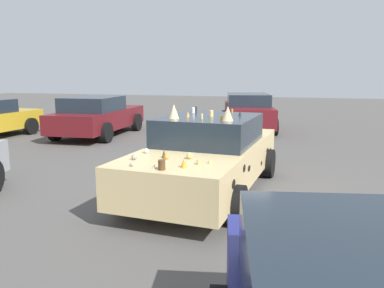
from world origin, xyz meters
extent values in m
plane|color=#514F4C|center=(0.00, 0.00, 0.00)|extent=(60.00, 60.00, 0.00)
cube|color=#D8BC7F|center=(0.00, 0.00, 0.59)|extent=(4.76, 2.19, 0.66)
cube|color=#1E2833|center=(0.12, -0.01, 1.17)|extent=(2.09, 1.82, 0.50)
cylinder|color=black|center=(-1.50, -0.80, 0.30)|extent=(0.63, 0.27, 0.61)
cylinder|color=black|center=(-1.35, 1.04, 0.30)|extent=(0.63, 0.27, 0.61)
cylinder|color=black|center=(1.35, -1.04, 0.30)|extent=(0.63, 0.27, 0.61)
cylinder|color=black|center=(1.50, 0.80, 0.30)|extent=(0.63, 0.27, 0.61)
ellipsoid|color=black|center=(0.59, -0.96, 0.47)|extent=(0.12, 0.03, 0.09)
ellipsoid|color=black|center=(-0.64, 0.97, 0.42)|extent=(0.18, 0.03, 0.14)
ellipsoid|color=black|center=(1.25, -1.02, 0.61)|extent=(0.19, 0.04, 0.10)
ellipsoid|color=black|center=(-0.59, -0.86, 0.64)|extent=(0.18, 0.03, 0.11)
ellipsoid|color=black|center=(1.77, 0.76, 0.43)|extent=(0.13, 0.03, 0.16)
ellipsoid|color=black|center=(0.23, 0.89, 0.55)|extent=(0.17, 0.03, 0.15)
ellipsoid|color=black|center=(0.22, 0.90, 0.47)|extent=(0.14, 0.03, 0.16)
ellipsoid|color=black|center=(1.71, -1.06, 0.50)|extent=(0.17, 0.03, 0.15)
ellipsoid|color=black|center=(-1.64, -0.77, 0.66)|extent=(0.19, 0.04, 0.14)
ellipsoid|color=black|center=(-0.97, -0.83, 0.73)|extent=(0.16, 0.03, 0.13)
cylinder|color=gray|center=(-1.62, 0.76, 0.96)|extent=(0.06, 0.06, 0.07)
cylinder|color=#51381E|center=(-2.11, 0.15, 0.99)|extent=(0.14, 0.14, 0.14)
cone|color=orange|center=(-1.90, -0.11, 0.99)|extent=(0.10, 0.10, 0.13)
cone|color=silver|center=(-2.07, 0.27, 0.96)|extent=(0.06, 0.06, 0.07)
sphere|color=gray|center=(-2.03, 0.63, 0.95)|extent=(0.06, 0.06, 0.06)
sphere|color=silver|center=(-1.13, 0.77, 0.96)|extent=(0.08, 0.08, 0.08)
sphere|color=tan|center=(-1.35, -0.04, 0.97)|extent=(0.10, 0.10, 0.10)
sphere|color=orange|center=(-1.47, 0.30, 0.96)|extent=(0.07, 0.07, 0.07)
cylinder|color=tan|center=(-1.67, -0.26, 0.96)|extent=(0.08, 0.08, 0.07)
cone|color=tan|center=(-1.57, -0.40, 0.96)|extent=(0.09, 0.09, 0.08)
sphere|color=gray|center=(-1.63, 0.76, 0.97)|extent=(0.09, 0.09, 0.09)
cone|color=#51381E|center=(-1.38, 0.37, 0.99)|extent=(0.10, 0.10, 0.13)
cylinder|color=orange|center=(-0.37, -0.34, 1.46)|extent=(0.05, 0.05, 0.08)
cylinder|color=tan|center=(-0.37, 0.02, 1.47)|extent=(0.05, 0.05, 0.09)
cylinder|color=tan|center=(0.06, -0.06, 1.48)|extent=(0.10, 0.10, 0.12)
cylinder|color=#A87A38|center=(0.83, -0.32, 1.47)|extent=(0.05, 0.05, 0.08)
cone|color=orange|center=(-0.05, 0.37, 1.47)|extent=(0.08, 0.08, 0.10)
cone|color=black|center=(-0.22, 0.50, 1.45)|extent=(0.06, 0.06, 0.06)
cylinder|color=black|center=(0.94, 0.48, 1.48)|extent=(0.07, 0.07, 0.10)
cylinder|color=silver|center=(0.65, 0.45, 1.48)|extent=(0.10, 0.10, 0.11)
cone|color=black|center=(0.39, -0.55, 1.48)|extent=(0.07, 0.07, 0.11)
cone|color=#D8BC7F|center=(-0.46, -0.46, 1.55)|extent=(0.19, 0.19, 0.25)
cone|color=#D8BC7F|center=(-0.38, 0.53, 1.55)|extent=(0.19, 0.19, 0.25)
cube|color=#5B1419|center=(5.52, 5.32, 0.60)|extent=(4.51, 1.99, 0.64)
cube|color=#1E2833|center=(5.10, 5.30, 1.17)|extent=(2.08, 1.74, 0.49)
cylinder|color=black|center=(6.85, 6.30, 0.33)|extent=(0.67, 0.25, 0.67)
cylinder|color=black|center=(6.93, 4.46, 0.33)|extent=(0.67, 0.25, 0.67)
cylinder|color=black|center=(4.10, 6.17, 0.33)|extent=(0.67, 0.25, 0.67)
cylinder|color=black|center=(4.18, 4.33, 0.33)|extent=(0.67, 0.25, 0.67)
cube|color=#5B1419|center=(8.36, 0.33, 0.63)|extent=(4.74, 2.58, 0.72)
cube|color=#1E2833|center=(8.23, 0.30, 1.21)|extent=(2.40, 1.97, 0.45)
cylinder|color=black|center=(9.55, 1.47, 0.32)|extent=(0.66, 0.34, 0.63)
cylinder|color=black|center=(9.90, -0.25, 0.32)|extent=(0.66, 0.34, 0.63)
cylinder|color=black|center=(6.82, 0.90, 0.32)|extent=(0.66, 0.34, 0.63)
cylinder|color=black|center=(7.17, -0.81, 0.32)|extent=(0.66, 0.34, 0.63)
cylinder|color=black|center=(5.05, 7.85, 0.30)|extent=(0.62, 0.26, 0.61)
camera|label=1|loc=(-6.94, -1.62, 2.23)|focal=36.14mm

